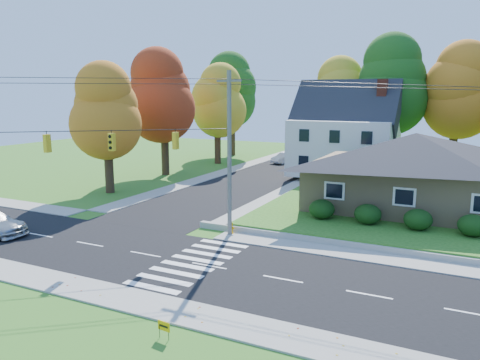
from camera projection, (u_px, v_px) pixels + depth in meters
The scene contains 19 objects.
ground at pixel (209, 266), 23.77m from camera, with size 120.00×120.00×0.00m, color #3D7923.
road_main at pixel (209, 266), 23.77m from camera, with size 90.00×8.00×0.02m, color black.
road_cross at pixel (264, 176), 50.21m from camera, with size 8.00×44.00×0.02m, color black.
sidewalk_north at pixel (250, 239), 28.19m from camera, with size 90.00×2.00×0.08m, color #9C9A90.
sidewalk_south at pixel (149, 304), 19.35m from camera, with size 90.00×2.00×0.08m, color #9C9A90.
ranch_house at pixel (414, 169), 33.89m from camera, with size 14.60×10.60×5.40m.
colonial_house at pixel (345, 135), 47.69m from camera, with size 10.40×8.40×9.60m.
hedge_row at pixel (392, 217), 29.00m from camera, with size 10.70×1.70×1.27m.
traffic_infrastructure at pixel (218, 162), 24.11m from camera, with size 38.10×10.66×10.00m.
tree_lot_0 at pixel (341, 97), 53.21m from camera, with size 6.72×6.72×12.51m.
tree_lot_1 at pixel (395, 85), 49.50m from camera, with size 7.84×7.84×14.60m.
tree_lot_2 at pixel (457, 91), 47.91m from camera, with size 7.28×7.28×13.56m.
tree_west_0 at pixel (106, 112), 40.43m from camera, with size 6.16×6.16×11.47m.
tree_west_1 at pixel (164, 96), 49.47m from camera, with size 7.28×7.28×13.56m.
tree_west_2 at pixel (217, 101), 57.99m from camera, with size 6.72×6.72×12.51m.
tree_west_3 at pixel (232, 91), 65.69m from camera, with size 7.84×7.84×14.60m.
white_car at pixel (285, 158), 59.42m from camera, with size 1.39×4.00×1.32m, color silver.
fire_hydrant at pixel (231, 228), 29.11m from camera, with size 0.46×0.36×0.80m.
yard_sign at pixel (164, 326), 16.62m from camera, with size 0.53×0.09×0.66m.
Camera 1 is at (11.32, -19.62, 8.59)m, focal length 35.00 mm.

